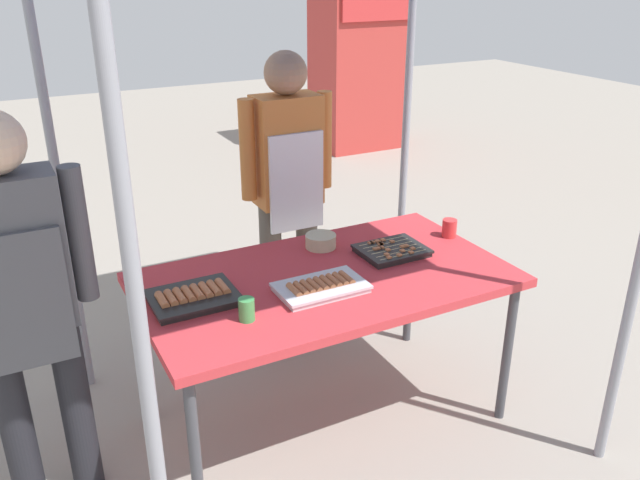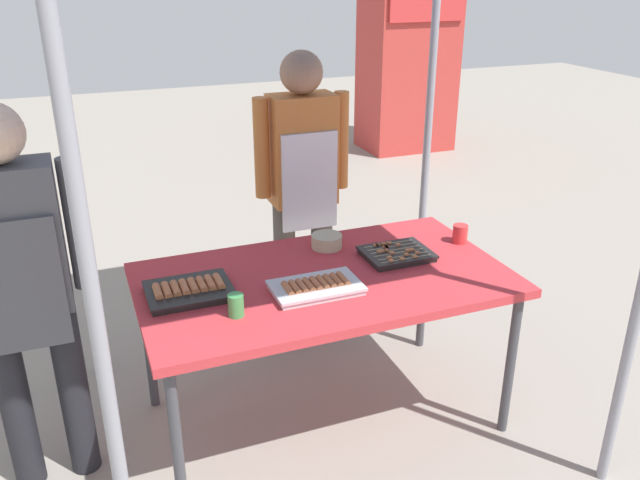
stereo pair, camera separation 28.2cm
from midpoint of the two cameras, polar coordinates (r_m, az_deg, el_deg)
The scene contains 11 objects.
ground_plane at distance 3.25m, azimuth 2.91°, elevation -15.13°, with size 18.00×18.00×0.00m, color gray.
stall_table at distance 2.87m, azimuth 3.19°, elevation -4.15°, with size 1.60×0.90×0.75m.
tray_grilled_sausages at distance 2.70m, azimuth -8.43°, elevation -4.43°, with size 0.35×0.27×0.05m.
tray_meat_skewers at distance 3.05m, azimuth 9.32°, elevation -1.26°, with size 0.31×0.24×0.04m.
tray_pork_links at distance 2.71m, azimuth 2.64°, elevation -4.18°, with size 0.37×0.23×0.05m.
condiment_bowl at distance 3.11m, azimuth 3.19°, elevation -0.16°, with size 0.15×0.15×0.06m, color #BFB28C.
drink_cup_near_edge at distance 2.52m, azimuth -4.16°, elevation -5.78°, with size 0.06×0.06×0.09m, color #3F994C.
drink_cup_by_wok at distance 3.26m, azimuth 14.56°, elevation 0.48°, with size 0.07×0.07×0.09m, color red.
vendor_woman at distance 3.48m, azimuth 0.82°, elevation 5.47°, with size 0.52×0.23×1.61m.
customer_nearby at distance 2.61m, azimuth -21.87°, elevation -3.06°, with size 0.52×0.23×1.58m.
neighbor_stall_left at distance 7.59m, azimuth 8.76°, elevation 15.36°, with size 0.96×0.72×2.00m.
Camera 2 is at (-0.94, -2.37, 2.02)m, focal length 36.72 mm.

